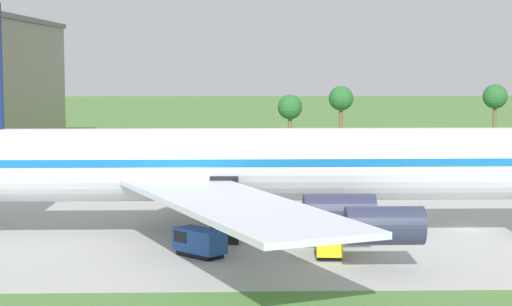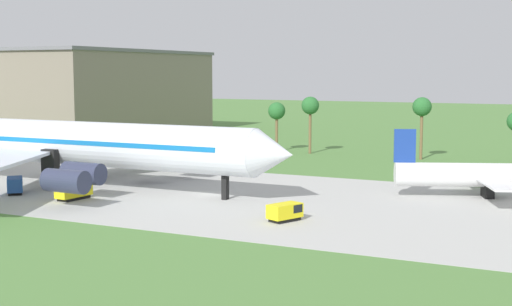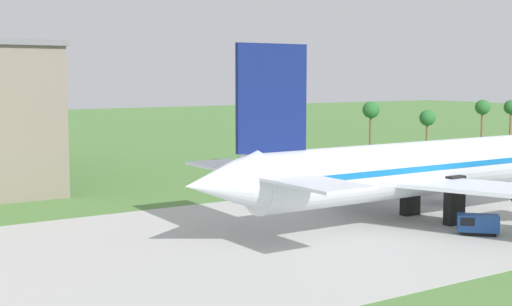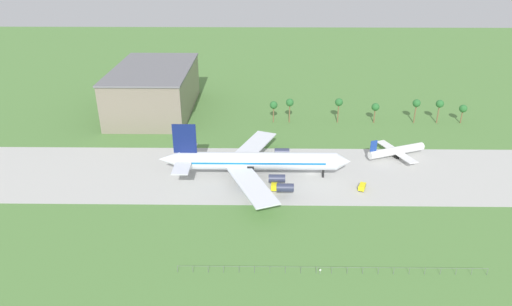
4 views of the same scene
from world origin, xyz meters
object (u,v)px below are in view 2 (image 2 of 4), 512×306
(terminal_building, at_px, (96,93))
(fuel_truck, at_px, (15,185))
(regional_aircraft, at_px, (487,175))
(baggage_tug, at_px, (286,211))
(jet_airliner, at_px, (74,144))
(catering_van, at_px, (73,190))

(terminal_building, bearing_deg, fuel_truck, -58.65)
(regional_aircraft, height_order, baggage_tug, regional_aircraft)
(jet_airliner, bearing_deg, baggage_tug, -13.38)
(jet_airliner, distance_m, catering_van, 12.13)
(jet_airliner, height_order, regional_aircraft, jet_airliner)
(baggage_tug, relative_size, terminal_building, 0.07)
(regional_aircraft, relative_size, baggage_tug, 5.43)
(regional_aircraft, xyz_separation_m, catering_van, (-48.44, -25.12, -1.66))
(jet_airliner, distance_m, fuel_truck, 10.41)
(jet_airliner, relative_size, regional_aircraft, 2.88)
(baggage_tug, xyz_separation_m, terminal_building, (-87.70, 77.66, 9.96))
(jet_airliner, bearing_deg, fuel_truck, -112.53)
(catering_van, xyz_separation_m, terminal_building, (-57.36, 77.50, 9.72))
(fuel_truck, distance_m, catering_van, 10.34)
(terminal_building, bearing_deg, catering_van, -53.50)
(regional_aircraft, xyz_separation_m, fuel_truck, (-58.77, -24.82, -1.79))
(fuel_truck, bearing_deg, catering_van, -1.67)
(baggage_tug, height_order, terminal_building, terminal_building)
(jet_airliner, xyz_separation_m, terminal_building, (-50.50, 68.81, 4.76))
(regional_aircraft, bearing_deg, catering_van, -152.59)
(fuel_truck, height_order, terminal_building, terminal_building)
(fuel_truck, bearing_deg, terminal_building, 121.35)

